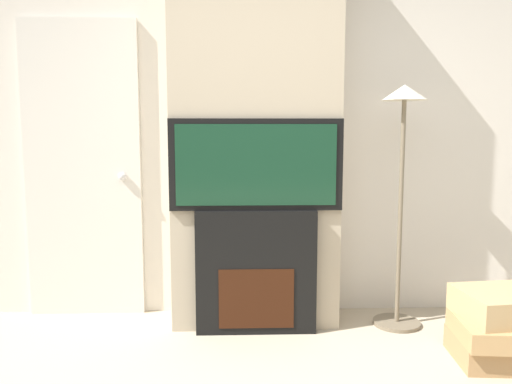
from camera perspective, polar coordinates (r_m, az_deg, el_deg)
wall_back at (r=3.62m, az=-0.22°, el=7.38°), size 6.00×0.06×2.70m
chimney_breast at (r=3.39m, az=-0.11°, el=7.41°), size 1.12×0.40×2.70m
fireplace at (r=3.32m, az=0.00°, el=-9.10°), size 0.79×0.15×0.82m
television at (r=3.19m, az=0.00°, el=3.13°), size 1.11×0.07×0.59m
floor_lamp at (r=3.44m, az=16.39°, el=4.13°), size 0.32×0.32×1.62m
box_stack at (r=3.28m, az=26.20°, el=-13.68°), size 0.56×0.52×0.41m
entry_door at (r=3.74m, az=-19.14°, el=2.35°), size 0.81×0.09×2.09m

